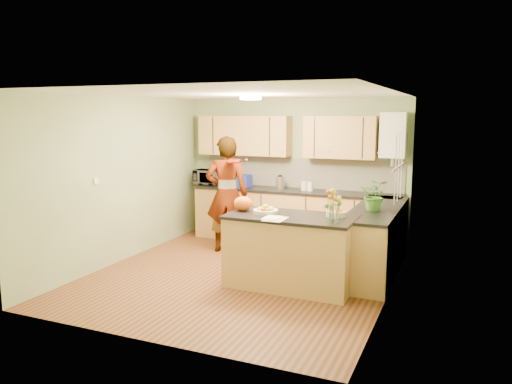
% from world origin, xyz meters
% --- Properties ---
extents(floor, '(4.50, 4.50, 0.00)m').
position_xyz_m(floor, '(0.00, 0.00, 0.00)').
color(floor, '#502A17').
rests_on(floor, ground).
extents(ceiling, '(4.00, 4.50, 0.02)m').
position_xyz_m(ceiling, '(0.00, 0.00, 2.50)').
color(ceiling, white).
rests_on(ceiling, wall_back).
extents(wall_back, '(4.00, 0.02, 2.50)m').
position_xyz_m(wall_back, '(0.00, 2.25, 1.25)').
color(wall_back, gray).
rests_on(wall_back, floor).
extents(wall_front, '(4.00, 0.02, 2.50)m').
position_xyz_m(wall_front, '(0.00, -2.25, 1.25)').
color(wall_front, gray).
rests_on(wall_front, floor).
extents(wall_left, '(0.02, 4.50, 2.50)m').
position_xyz_m(wall_left, '(-2.00, 0.00, 1.25)').
color(wall_left, gray).
rests_on(wall_left, floor).
extents(wall_right, '(0.02, 4.50, 2.50)m').
position_xyz_m(wall_right, '(2.00, 0.00, 1.25)').
color(wall_right, gray).
rests_on(wall_right, floor).
extents(back_counter, '(3.64, 0.62, 0.94)m').
position_xyz_m(back_counter, '(0.10, 1.95, 0.47)').
color(back_counter, '#B48848').
rests_on(back_counter, floor).
extents(right_counter, '(0.62, 2.24, 0.94)m').
position_xyz_m(right_counter, '(1.70, 0.85, 0.47)').
color(right_counter, '#B48848').
rests_on(right_counter, floor).
extents(splashback, '(3.60, 0.02, 0.52)m').
position_xyz_m(splashback, '(0.10, 2.23, 1.20)').
color(splashback, white).
rests_on(splashback, back_counter).
extents(upper_cabinets, '(3.20, 0.34, 0.70)m').
position_xyz_m(upper_cabinets, '(-0.18, 2.08, 1.85)').
color(upper_cabinets, '#B48848').
rests_on(upper_cabinets, wall_back).
extents(boiler, '(0.40, 0.30, 0.86)m').
position_xyz_m(boiler, '(1.70, 2.09, 1.90)').
color(boiler, white).
rests_on(boiler, wall_back).
extents(window_right, '(0.01, 1.30, 1.05)m').
position_xyz_m(window_right, '(1.99, 0.60, 1.55)').
color(window_right, white).
rests_on(window_right, wall_right).
extents(light_switch, '(0.02, 0.09, 0.09)m').
position_xyz_m(light_switch, '(-1.99, -0.60, 1.30)').
color(light_switch, white).
rests_on(light_switch, wall_left).
extents(ceiling_lamp, '(0.30, 0.30, 0.07)m').
position_xyz_m(ceiling_lamp, '(0.00, 0.30, 2.46)').
color(ceiling_lamp, '#FFEABF').
rests_on(ceiling_lamp, ceiling).
extents(peninsula_island, '(1.65, 0.85, 0.95)m').
position_xyz_m(peninsula_island, '(0.77, -0.17, 0.47)').
color(peninsula_island, '#B48848').
rests_on(peninsula_island, floor).
extents(fruit_dish, '(0.33, 0.33, 0.11)m').
position_xyz_m(fruit_dish, '(0.42, -0.17, 0.99)').
color(fruit_dish, beige).
rests_on(fruit_dish, peninsula_island).
extents(orange_bowl, '(0.24, 0.24, 0.14)m').
position_xyz_m(orange_bowl, '(1.32, -0.02, 1.01)').
color(orange_bowl, beige).
rests_on(orange_bowl, peninsula_island).
extents(flower_vase, '(0.25, 0.25, 0.46)m').
position_xyz_m(flower_vase, '(1.37, -0.35, 1.25)').
color(flower_vase, silver).
rests_on(flower_vase, peninsula_island).
extents(orange_bag, '(0.32, 0.29, 0.19)m').
position_xyz_m(orange_bag, '(0.07, -0.12, 1.04)').
color(orange_bag, orange).
rests_on(orange_bag, peninsula_island).
extents(papers, '(0.25, 0.34, 0.01)m').
position_xyz_m(papers, '(0.67, -0.47, 0.95)').
color(papers, white).
rests_on(papers, peninsula_island).
extents(violinist, '(0.80, 0.65, 1.89)m').
position_xyz_m(violinist, '(-0.75, 1.04, 0.94)').
color(violinist, tan).
rests_on(violinist, floor).
extents(violin, '(0.64, 0.56, 0.16)m').
position_xyz_m(violin, '(-0.55, 0.82, 1.51)').
color(violin, '#580F05').
rests_on(violin, violinist).
extents(microwave, '(0.50, 0.36, 0.27)m').
position_xyz_m(microwave, '(-1.60, 1.98, 1.07)').
color(microwave, white).
rests_on(microwave, back_counter).
extents(blue_box, '(0.31, 0.25, 0.22)m').
position_xyz_m(blue_box, '(-0.87, 1.94, 1.05)').
color(blue_box, '#202D97').
rests_on(blue_box, back_counter).
extents(kettle, '(0.15, 0.15, 0.29)m').
position_xyz_m(kettle, '(-0.17, 1.96, 1.06)').
color(kettle, silver).
rests_on(kettle, back_counter).
extents(jar_cream, '(0.13, 0.13, 0.16)m').
position_xyz_m(jar_cream, '(0.27, 1.95, 1.02)').
color(jar_cream, beige).
rests_on(jar_cream, back_counter).
extents(jar_white, '(0.10, 0.10, 0.15)m').
position_xyz_m(jar_white, '(0.38, 1.95, 1.01)').
color(jar_white, white).
rests_on(jar_white, back_counter).
extents(potted_plant, '(0.41, 0.36, 0.43)m').
position_xyz_m(potted_plant, '(1.70, 0.58, 1.16)').
color(potted_plant, '#397426').
rests_on(potted_plant, right_counter).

